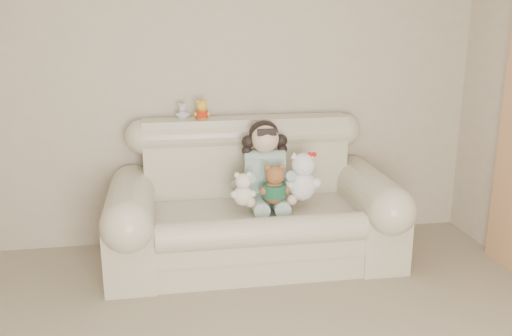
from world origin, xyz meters
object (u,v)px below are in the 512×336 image
object	(u,v)px
white_cat	(303,171)
cream_teddy	(243,186)
seated_child	(265,163)
sofa	(254,195)
brown_teddy	(275,180)

from	to	relation	value
white_cat	cream_teddy	bearing A→B (deg)	169.53
seated_child	cream_teddy	size ratio (longest dim) A/B	2.26
sofa	seated_child	size ratio (longest dim) A/B	3.31
sofa	cream_teddy	xyz separation A→B (m)	(-0.10, -0.15, 0.13)
white_cat	brown_teddy	bearing A→B (deg)	176.12
seated_child	cream_teddy	xyz separation A→B (m)	(-0.19, -0.23, -0.10)
sofa	white_cat	size ratio (longest dim) A/B	4.99
sofa	white_cat	distance (m)	0.40
sofa	white_cat	bearing A→B (deg)	-16.63
seated_child	white_cat	xyz separation A→B (m)	(0.24, -0.18, -0.03)
seated_child	cream_teddy	bearing A→B (deg)	-123.00
seated_child	white_cat	world-z (taller)	seated_child
sofa	seated_child	distance (m)	0.25
seated_child	brown_teddy	size ratio (longest dim) A/B	1.90
white_cat	seated_child	bearing A→B (deg)	126.35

